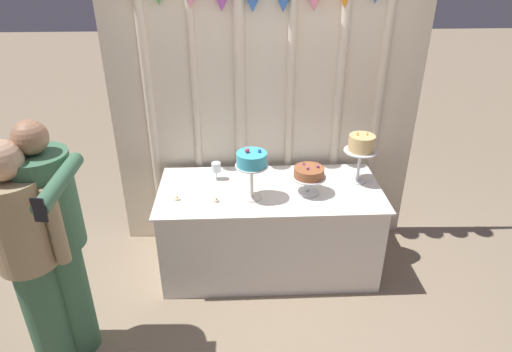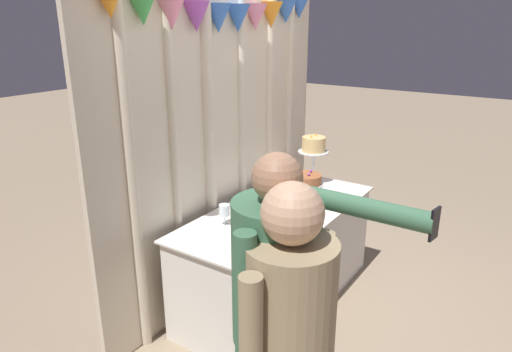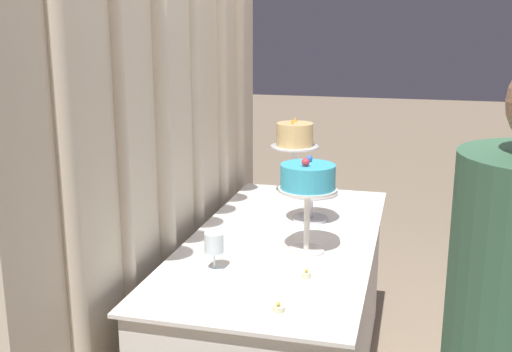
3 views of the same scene
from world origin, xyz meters
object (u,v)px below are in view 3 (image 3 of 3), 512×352
(tealight_near_left, at_px, (306,275))
(cake_table, at_px, (282,315))
(cake_display_rightmost, at_px, (295,139))
(tealight_far_left, at_px, (278,308))
(cake_display_center, at_px, (311,188))
(cake_display_leftmost, at_px, (308,182))
(wine_glass, at_px, (214,244))

(tealight_near_left, bearing_deg, cake_table, 23.15)
(cake_display_rightmost, xyz_separation_m, tealight_near_left, (-1.16, -0.28, -0.31))
(cake_table, relative_size, tealight_far_left, 39.66)
(cake_table, distance_m, cake_display_rightmost, 1.02)
(cake_display_center, bearing_deg, cake_display_leftmost, -172.37)
(cake_table, xyz_separation_m, tealight_far_left, (-0.73, -0.14, 0.40))
(cake_display_leftmost, distance_m, tealight_near_left, 0.41)
(cake_table, xyz_separation_m, cake_display_leftmost, (-0.15, -0.13, 0.70))
(cake_table, xyz_separation_m, cake_display_rightmost, (0.73, 0.09, 0.71))
(cake_display_leftmost, distance_m, cake_display_rightmost, 0.91)
(wine_glass, height_order, tealight_far_left, wine_glass)
(tealight_far_left, distance_m, tealight_near_left, 0.31)
(wine_glass, bearing_deg, tealight_far_left, -132.04)
(cake_display_center, height_order, wine_glass, cake_display_center)
(wine_glass, relative_size, tealight_near_left, 4.01)
(cake_table, distance_m, cake_display_leftmost, 0.73)
(cake_display_leftmost, bearing_deg, cake_table, 41.64)
(cake_display_leftmost, distance_m, tealight_far_left, 0.65)
(cake_display_rightmost, xyz_separation_m, wine_glass, (-1.17, 0.09, -0.21))
(cake_display_rightmost, bearing_deg, cake_display_center, -159.04)
(cake_table, distance_m, wine_glass, 0.68)
(cake_display_rightmost, height_order, tealight_near_left, cake_display_rightmost)
(cake_table, distance_m, tealight_near_left, 0.61)
(wine_glass, distance_m, tealight_near_left, 0.38)
(cake_table, height_order, cake_display_leftmost, cake_display_leftmost)
(tealight_far_left, relative_size, tealight_near_left, 1.20)
(cake_display_rightmost, bearing_deg, cake_table, -172.68)
(cake_display_center, bearing_deg, cake_display_rightmost, 20.96)
(cake_display_leftmost, height_order, cake_display_rightmost, cake_display_rightmost)
(cake_table, height_order, tealight_near_left, tealight_near_left)
(cake_display_rightmost, height_order, wine_glass, cake_display_rightmost)
(cake_table, xyz_separation_m, cake_display_center, (0.30, -0.07, 0.55))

